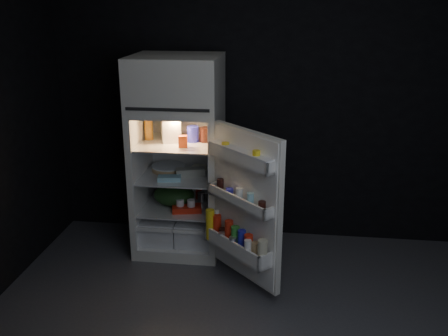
# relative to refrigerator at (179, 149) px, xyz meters

# --- Properties ---
(wall_back) EXTENTS (4.00, 0.00, 2.70)m
(wall_back) POSITION_rel_refrigerator_xyz_m (0.75, 0.38, 0.39)
(wall_back) COLOR black
(wall_back) RESTS_ON ground
(wall_front) EXTENTS (4.00, 0.00, 2.70)m
(wall_front) POSITION_rel_refrigerator_xyz_m (0.75, -3.02, 0.39)
(wall_front) COLOR black
(wall_front) RESTS_ON ground
(refrigerator) EXTENTS (0.76, 0.71, 1.78)m
(refrigerator) POSITION_rel_refrigerator_xyz_m (0.00, 0.00, 0.00)
(refrigerator) COLOR white
(refrigerator) RESTS_ON ground
(fridge_door) EXTENTS (0.64, 0.64, 1.22)m
(fridge_door) POSITION_rel_refrigerator_xyz_m (0.64, -0.64, -0.28)
(fridge_door) COLOR white
(fridge_door) RESTS_ON ground
(milk_jug) EXTENTS (0.20, 0.20, 0.24)m
(milk_jug) POSITION_rel_refrigerator_xyz_m (-0.06, -0.02, 0.19)
(milk_jug) COLOR white
(milk_jug) RESTS_ON refrigerator
(mayo_jar) EXTENTS (0.11, 0.11, 0.14)m
(mayo_jar) POSITION_rel_refrigerator_xyz_m (0.13, -0.00, 0.14)
(mayo_jar) COLOR #2124B4
(mayo_jar) RESTS_ON refrigerator
(jam_jar) EXTENTS (0.11, 0.11, 0.13)m
(jam_jar) POSITION_rel_refrigerator_xyz_m (0.24, 0.02, 0.14)
(jam_jar) COLOR black
(jam_jar) RESTS_ON refrigerator
(amber_bottle) EXTENTS (0.10, 0.10, 0.22)m
(amber_bottle) POSITION_rel_refrigerator_xyz_m (-0.27, 0.02, 0.18)
(amber_bottle) COLOR #C0721E
(amber_bottle) RESTS_ON refrigerator
(small_carton) EXTENTS (0.08, 0.07, 0.10)m
(small_carton) POSITION_rel_refrigerator_xyz_m (0.08, -0.18, 0.12)
(small_carton) COLOR #D34618
(small_carton) RESTS_ON refrigerator
(egg_carton) EXTENTS (0.27, 0.17, 0.07)m
(egg_carton) POSITION_rel_refrigerator_xyz_m (0.12, -0.07, -0.19)
(egg_carton) COLOR gray
(egg_carton) RESTS_ON refrigerator
(pie) EXTENTS (0.32, 0.32, 0.04)m
(pie) POSITION_rel_refrigerator_xyz_m (-0.11, 0.05, -0.21)
(pie) COLOR tan
(pie) RESTS_ON refrigerator
(flat_package) EXTENTS (0.21, 0.13, 0.04)m
(flat_package) POSITION_rel_refrigerator_xyz_m (-0.04, -0.21, -0.21)
(flat_package) COLOR #8FCBDD
(flat_package) RESTS_ON refrigerator
(wrapped_pkg) EXTENTS (0.14, 0.12, 0.05)m
(wrapped_pkg) POSITION_rel_refrigerator_xyz_m (0.17, 0.08, -0.20)
(wrapped_pkg) COLOR beige
(wrapped_pkg) RESTS_ON refrigerator
(produce_bag) EXTENTS (0.47, 0.44, 0.20)m
(produce_bag) POSITION_rel_refrigerator_xyz_m (-0.05, -0.03, -0.43)
(produce_bag) COLOR #193815
(produce_bag) RESTS_ON refrigerator
(yogurt_tray) EXTENTS (0.28, 0.19, 0.05)m
(yogurt_tray) POSITION_rel_refrigerator_xyz_m (0.10, -0.17, -0.50)
(yogurt_tray) COLOR red
(yogurt_tray) RESTS_ON refrigerator
(small_can_red) EXTENTS (0.06, 0.06, 0.09)m
(small_can_red) POSITION_rel_refrigerator_xyz_m (0.15, 0.14, -0.48)
(small_can_red) COLOR red
(small_can_red) RESTS_ON refrigerator
(small_can_silver) EXTENTS (0.08, 0.08, 0.09)m
(small_can_silver) POSITION_rel_refrigerator_xyz_m (0.19, 0.07, -0.48)
(small_can_silver) COLOR #B6B5BA
(small_can_silver) RESTS_ON refrigerator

